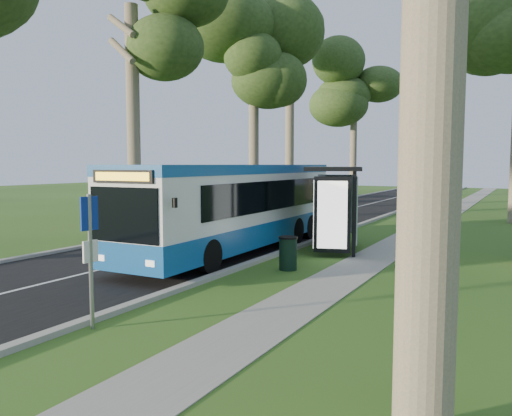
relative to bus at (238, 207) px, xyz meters
The scene contains 16 objects.
ground 4.15m from the bus, 65.65° to the right, with size 120.00×120.00×0.00m, color #2D561A.
road 6.97m from the bus, 106.44° to the left, with size 7.00×100.00×0.02m, color black.
kerb_east 6.88m from the bus, 76.38° to the left, with size 0.25×100.00×0.12m, color #9E9B93.
kerb_west 8.61m from the bus, 129.77° to the left, with size 0.25×100.00×0.12m, color #9E9B93.
centre_line 6.97m from the bus, 106.44° to the left, with size 0.12×100.00×0.01m, color white.
footpath 8.12m from the bus, 54.90° to the left, with size 1.50×100.00×0.02m, color gray.
bus is the anchor object (origin of this frame).
bus_stop_sign 8.72m from the bus, 77.50° to the right, with size 0.11×0.36×2.55m.
bus_shelter 3.41m from the bus, 27.71° to the left, with size 2.88×3.92×3.01m.
litter_bin 3.64m from the bus, 34.03° to the right, with size 0.56×0.56×0.99m.
car_white 22.16m from the bus, 108.40° to the left, with size 1.90×4.73×1.61m, color silver.
car_silver 29.60m from the bus, 104.45° to the left, with size 1.52×4.37×1.44m, color #96989D.
tree_west_b 13.93m from the bus, 153.16° to the left, with size 5.20×5.20×15.24m.
tree_west_c 18.76m from the bus, 117.08° to the left, with size 5.20×5.20×14.69m.
tree_west_d 29.02m from the bus, 111.02° to the left, with size 5.20×5.20×18.88m.
tree_west_e 36.60m from the bus, 101.34° to the left, with size 5.20×5.20×15.69m.
Camera 1 is at (7.45, -11.58, 3.09)m, focal length 35.00 mm.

